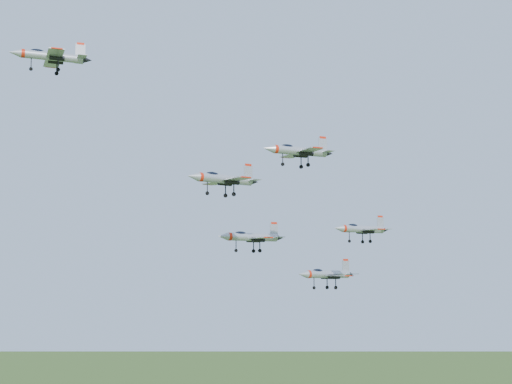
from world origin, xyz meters
TOP-DOWN VIEW (x-y plane):
  - jet_lead at (-23.41, 8.49)m, footprint 11.71×9.94m
  - jet_left_high at (-0.93, -3.54)m, footprint 12.52×10.30m
  - jet_right_high at (4.22, -14.71)m, footprint 11.18×9.40m
  - jet_left_low at (11.22, 6.07)m, footprint 12.51×10.46m
  - jet_right_low at (18.71, -12.48)m, footprint 10.43×8.69m
  - jet_trail at (23.81, 1.18)m, footprint 12.50×10.28m

SIDE VIEW (x-z plane):
  - jet_trail at x=23.81m, z-range 108.35..111.70m
  - jet_left_low at x=11.22m, z-range 114.57..117.91m
  - jet_right_low at x=18.71m, z-range 115.56..118.35m
  - jet_left_high at x=-0.93m, z-range 122.45..125.81m
  - jet_right_high at x=4.22m, z-range 125.85..128.85m
  - jet_lead at x=-23.41m, z-range 140.12..143.30m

